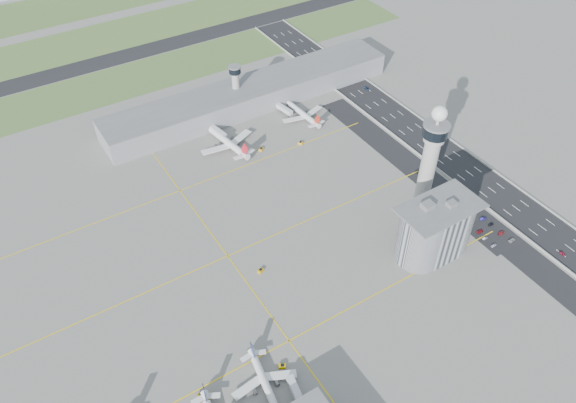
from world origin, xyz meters
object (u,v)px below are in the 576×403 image
secondary_tower (236,84)px  tug_5 (301,143)px  airplane_far_a (226,138)px  tug_2 (282,366)px  tug_1 (207,397)px  car_lot_1 (485,238)px  tug_3 (261,270)px  car_hw_2 (367,88)px  car_lot_8 (491,224)px  car_hw_1 (435,147)px  airplane_far_b (302,111)px  car_lot_7 (501,233)px  jet_bridge_far_1 (278,107)px  control_tower (431,154)px  airplane_near_c (265,381)px  jet_bridge_far_0 (212,129)px  car_lot_4 (459,213)px  tug_0 (201,395)px  car_hw_4 (307,60)px  car_lot_2 (480,231)px  car_lot_11 (463,201)px  car_lot_0 (494,245)px  car_lot_9 (483,219)px  car_hw_0 (562,253)px  car_lot_3 (467,221)px  car_lot_5 (453,210)px  car_lot_6 (512,240)px  car_lot_10 (472,210)px

secondary_tower → tug_5: secondary_tower is taller
airplane_far_a → tug_2: (-52.66, -153.89, -5.35)m
tug_1 → car_lot_1: (165.42, 3.91, -0.36)m
tug_3 → car_hw_2: bearing=104.0°
car_lot_8 → car_hw_1: car_lot_8 is taller
airplane_far_b → tug_1: bearing=132.9°
car_lot_7 → car_hw_1: car_lot_7 is taller
secondary_tower → airplane_far_b: size_ratio=0.85×
jet_bridge_far_1 → airplane_far_a: bearing=-80.0°
control_tower → airplane_near_c: bearing=-158.6°
jet_bridge_far_0 → car_lot_4: (81.83, -142.56, -2.21)m
airplane_far_b → tug_5: bearing=141.5°
tug_0 → car_hw_4: 287.01m
control_tower → car_lot_1: bearing=-75.6°
car_lot_2 → car_lot_11: (9.47, 22.51, 0.01)m
jet_bridge_far_1 → car_hw_4: 73.10m
car_lot_0 → control_tower: bearing=4.8°
car_lot_1 → car_lot_9: bearing=-43.5°
secondary_tower → car_lot_11: size_ratio=8.01×
tug_5 → car_hw_0: bearing=-97.5°
car_lot_7 → car_hw_2: car_lot_7 is taller
car_lot_3 → car_lot_11: size_ratio=0.96×
tug_3 → car_lot_8: bearing=51.2°
jet_bridge_far_1 → tug_0: jet_bridge_far_1 is taller
airplane_near_c → tug_3: (29.80, 55.75, -3.91)m
car_lot_2 → car_lot_5: 20.09m
secondary_tower → car_lot_8: (62.68, -175.96, -18.21)m
car_lot_7 → car_hw_4: bearing=-8.7°
secondary_tower → tug_1: secondary_tower is taller
secondary_tower → tug_1: (-113.21, -185.56, -17.89)m
jet_bridge_far_1 → car_lot_3: (31.67, -149.15, -2.30)m
tug_3 → car_lot_6: bearing=45.5°
secondary_tower → car_lot_8: size_ratio=9.11×
jet_bridge_far_1 → car_lot_8: (40.68, -157.96, -2.25)m
jet_bridge_far_1 → car_hw_4: jet_bridge_far_1 is taller
tug_5 → car_lot_5: tug_5 is taller
car_lot_3 → car_lot_5: size_ratio=1.08×
airplane_far_a → airplane_far_b: bearing=-97.3°
jet_bridge_far_0 → tug_3: bearing=-25.2°
car_lot_0 → car_lot_6: car_lot_0 is taller
tug_2 → car_lot_10: 144.66m
airplane_far_b → tug_3: 138.93m
tug_2 → car_lot_8: tug_2 is taller
car_lot_7 → car_hw_1: 78.58m
car_lot_1 → car_lot_7: bearing=-101.5°
tug_3 → car_lot_0: size_ratio=0.84×
airplane_far_b → car_lot_2: airplane_far_b is taller
airplane_near_c → car_lot_10: bearing=110.8°
car_lot_0 → tug_0: bearing=80.9°
airplane_far_b → tug_0: 209.25m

